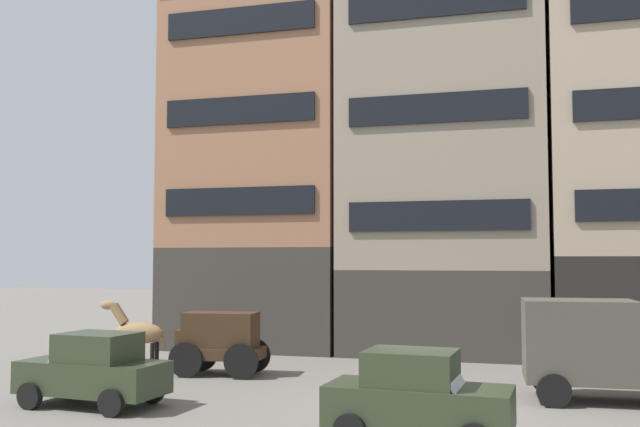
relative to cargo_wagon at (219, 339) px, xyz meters
name	(u,v)px	position (x,y,z in m)	size (l,w,h in m)	color
ground_plane	(432,408)	(7.10, -3.25, -1.15)	(120.00, 120.00, 0.00)	slate
building_far_left	(269,166)	(-1.29, 8.27, 6.63)	(7.90, 7.50, 15.47)	#38332D
building_center_left	(445,158)	(6.44, 8.27, 6.71)	(8.26, 7.50, 15.64)	#38332D
cargo_wagon	(219,339)	(0.00, 0.00, 0.00)	(3.01, 1.72, 1.98)	#3D2819
draft_horse	(136,332)	(-2.95, 0.00, 0.12)	(2.35, 0.73, 2.30)	#937047
delivery_truck_near	(603,347)	(11.31, -1.36, 0.28)	(4.42, 2.30, 2.62)	black
sedan_light	(417,396)	(7.18, -6.56, -0.23)	(3.81, 2.08, 1.83)	#2D3823
sedan_parked_curb	(94,370)	(-1.09, -5.28, -0.23)	(3.83, 2.12, 1.83)	#2D3823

